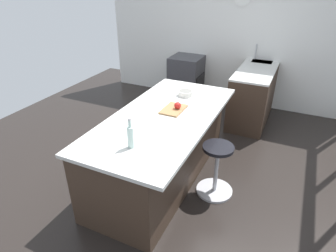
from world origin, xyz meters
TOP-DOWN VIEW (x-y plane):
  - ground_plane at (0.00, 0.00)m, footprint 6.76×6.76m
  - interior_partition_left at (-2.60, 0.00)m, footprint 0.15×4.95m
  - sink_cabinet at (-2.26, 0.74)m, footprint 2.12×0.60m
  - oven_range at (-2.25, -0.67)m, footprint 0.60×0.61m
  - kitchen_island at (0.28, 0.01)m, footprint 2.36×1.12m
  - stool_by_window at (0.30, 0.74)m, footprint 0.44×0.44m
  - cutting_board at (0.10, 0.09)m, footprint 0.36×0.24m
  - apple_red at (0.08, 0.14)m, footprint 0.08×0.08m
  - water_bottle at (1.04, 0.07)m, footprint 0.06×0.06m
  - fruit_bowl at (-0.39, 0.05)m, footprint 0.21×0.21m

SIDE VIEW (x-z plane):
  - ground_plane at x=0.00m, z-range 0.00..0.00m
  - stool_by_window at x=0.30m, z-range -0.02..0.64m
  - oven_range at x=-2.25m, z-range 0.00..0.90m
  - kitchen_island at x=0.28m, z-range 0.00..0.90m
  - sink_cabinet at x=-2.26m, z-range -0.13..1.07m
  - cutting_board at x=0.10m, z-range 0.89..0.91m
  - fruit_bowl at x=-0.39m, z-range 0.90..0.97m
  - apple_red at x=0.08m, z-range 0.91..1.00m
  - water_bottle at x=1.04m, z-range 0.86..1.17m
  - interior_partition_left at x=-2.60m, z-range 0.00..2.82m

